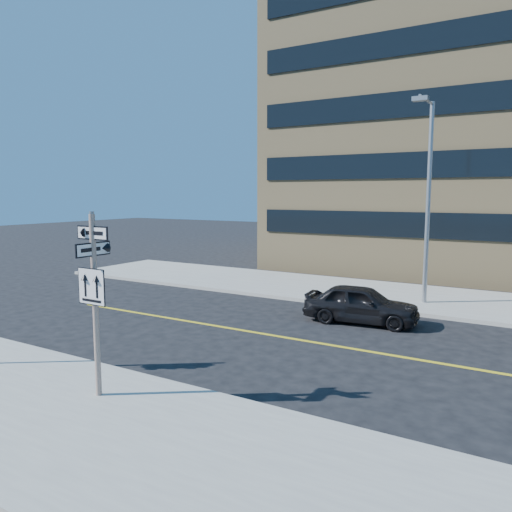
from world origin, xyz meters
The scene contains 5 objects.
ground centered at (0.00, 0.00, 0.00)m, with size 120.00×120.00×0.00m, color black.
sign_pole centered at (0.00, -2.51, 2.44)m, with size 0.92×0.92×4.06m.
parked_car_a centered at (2.68, 7.05, 0.68)m, with size 4.02×1.62×1.37m, color black.
streetlight_a centered at (4.00, 10.76, 4.76)m, with size 0.55×2.25×8.00m.
building_brick centered at (2.00, 25.00, 9.00)m, with size 18.00×18.00×18.00m, color tan.
Camera 1 is at (8.45, -9.77, 4.58)m, focal length 35.00 mm.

